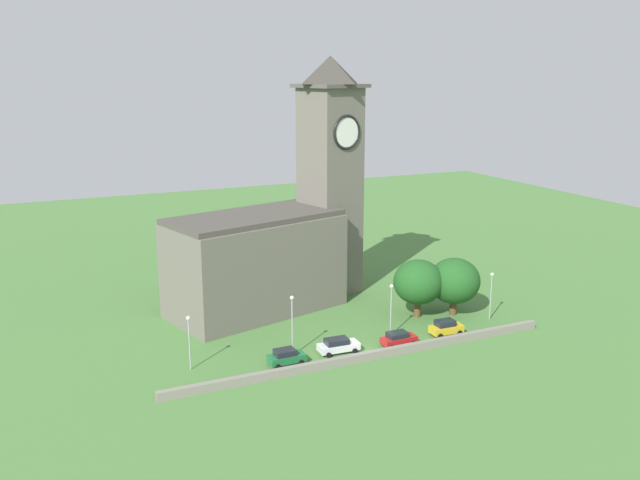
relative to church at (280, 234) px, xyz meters
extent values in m
plane|color=#477538|center=(1.74, -4.55, -9.89)|extent=(200.00, 200.00, 0.00)
cube|color=#666056|center=(-4.02, -1.05, -3.67)|extent=(24.56, 16.67, 12.45)
cube|color=#47433C|center=(-4.02, -1.05, 2.91)|extent=(24.33, 15.79, 0.70)
cube|color=#666056|center=(8.46, 2.23, 4.62)|extent=(8.29, 8.29, 29.01)
cube|color=#4F4B43|center=(8.46, 2.23, 19.37)|extent=(9.61, 9.61, 0.50)
pyramid|color=#38352F|center=(8.46, 2.23, 21.49)|extent=(8.70, 8.70, 3.73)
cylinder|color=white|center=(9.33, -1.11, 13.32)|extent=(4.23, 1.22, 4.34)
torus|color=black|center=(9.33, -1.11, 13.32)|extent=(4.68, 1.58, 4.73)
cylinder|color=white|center=(11.80, 3.11, 13.32)|extent=(1.22, 4.23, 4.34)
torus|color=black|center=(11.80, 3.11, 13.32)|extent=(1.58, 4.68, 4.73)
cube|color=gray|center=(1.74, -21.81, -9.40)|extent=(46.92, 0.70, 0.97)
cube|color=#1E6B38|center=(-6.92, -19.00, -9.17)|extent=(4.02, 1.86, 0.80)
cube|color=#1E232B|center=(-7.12, -19.00, -8.45)|extent=(2.25, 1.63, 0.64)
cylinder|color=black|center=(-5.55, -18.08, -9.57)|extent=(0.64, 0.33, 0.64)
cylinder|color=black|center=(-5.56, -19.93, -9.57)|extent=(0.64, 0.33, 0.64)
cylinder|color=black|center=(-8.28, -18.07, -9.57)|extent=(0.64, 0.33, 0.64)
cylinder|color=black|center=(-8.28, -19.92, -9.57)|extent=(0.64, 0.33, 0.64)
cube|color=silver|center=(-0.32, -18.50, -9.19)|extent=(4.81, 2.13, 0.78)
cube|color=#1E232B|center=(-0.56, -18.48, -8.49)|extent=(2.73, 1.79, 0.62)
cylinder|color=black|center=(1.33, -17.66, -9.58)|extent=(0.64, 0.37, 0.63)
cylinder|color=black|center=(1.23, -19.52, -9.58)|extent=(0.64, 0.37, 0.63)
cylinder|color=black|center=(-1.87, -17.48, -9.58)|extent=(0.64, 0.37, 0.63)
cylinder|color=black|center=(-1.98, -19.34, -9.58)|extent=(0.64, 0.37, 0.63)
cube|color=red|center=(7.00, -19.58, -9.20)|extent=(4.24, 1.80, 0.77)
cube|color=#1E232B|center=(6.78, -19.58, -8.51)|extent=(2.38, 1.57, 0.61)
cylinder|color=black|center=(8.42, -18.68, -9.58)|extent=(0.62, 0.32, 0.61)
cylinder|color=black|center=(8.44, -20.44, -9.58)|extent=(0.62, 0.32, 0.61)
cylinder|color=black|center=(5.55, -18.71, -9.58)|extent=(0.62, 0.32, 0.61)
cylinder|color=black|center=(5.57, -20.47, -9.58)|extent=(0.62, 0.32, 0.61)
cube|color=gold|center=(13.91, -19.20, -9.10)|extent=(4.11, 1.91, 0.88)
cube|color=#1E232B|center=(13.71, -19.19, -8.31)|extent=(2.32, 1.63, 0.70)
cylinder|color=black|center=(15.32, -18.38, -9.54)|extent=(0.71, 0.34, 0.70)
cylinder|color=black|center=(15.25, -20.13, -9.54)|extent=(0.71, 0.34, 0.70)
cylinder|color=black|center=(12.57, -18.27, -9.54)|extent=(0.71, 0.34, 0.70)
cylinder|color=black|center=(12.50, -20.02, -9.54)|extent=(0.71, 0.34, 0.70)
cylinder|color=#9EA0A5|center=(-16.80, -15.90, -7.07)|extent=(0.14, 0.14, 5.64)
sphere|color=#F4EFCC|center=(-16.80, -15.90, -4.03)|extent=(0.44, 0.44, 0.44)
cylinder|color=#9EA0A5|center=(-5.45, -17.14, -6.56)|extent=(0.14, 0.14, 6.67)
sphere|color=#F4EFCC|center=(-5.45, -17.14, -3.00)|extent=(0.44, 0.44, 0.44)
cylinder|color=#9EA0A5|center=(7.62, -16.58, -6.85)|extent=(0.14, 0.14, 6.08)
sphere|color=#F4EFCC|center=(7.62, -16.58, -3.59)|extent=(0.44, 0.44, 0.44)
cylinder|color=#9EA0A5|center=(22.19, -17.02, -6.98)|extent=(0.14, 0.14, 5.82)
sphere|color=#F4EFCC|center=(22.19, -17.02, -3.85)|extent=(0.44, 0.44, 0.44)
cylinder|color=brown|center=(18.94, -13.55, -8.83)|extent=(0.94, 0.94, 2.12)
ellipsoid|color=#1E511E|center=(18.94, -13.55, -5.26)|extent=(6.68, 6.68, 6.01)
cylinder|color=brown|center=(14.24, -12.24, -8.74)|extent=(0.91, 0.91, 2.29)
ellipsoid|color=#1E511E|center=(14.24, -12.24, -5.17)|extent=(6.47, 6.47, 5.82)
camera|label=1|loc=(-32.60, -83.37, 21.29)|focal=38.31mm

